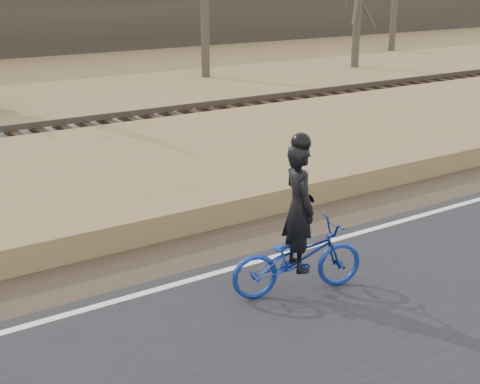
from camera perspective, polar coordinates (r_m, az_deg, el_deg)
ground at (r=11.86m, az=14.23°, el=-3.02°), size 120.00×120.00×0.00m
edge_line at (r=11.96m, az=13.55°, el=-2.45°), size 120.00×0.12×0.01m
shoulder at (r=12.62m, az=10.24°, el=-1.34°), size 120.00×1.60×0.04m
embankment at (r=14.75m, az=2.23°, el=2.62°), size 120.00×5.00×0.44m
ballast at (r=17.87m, az=-4.96°, el=5.34°), size 120.00×3.00×0.45m
railroad at (r=17.80m, az=-4.99°, el=6.30°), size 120.00×2.40×0.29m
cyclist at (r=8.93m, az=4.98°, el=-4.41°), size 1.96×1.10×2.21m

